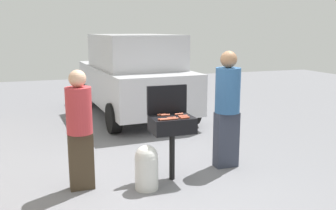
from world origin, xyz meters
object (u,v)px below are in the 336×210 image
Objects in this scene: hot_dog_4 at (185,118)px; hot_dog_5 at (184,117)px; hot_dog_3 at (183,116)px; hot_dog_9 at (163,119)px; hot_dog_1 at (171,118)px; hot_dog_8 at (165,120)px; person_right at (227,105)px; person_left at (80,126)px; propane_tank at (147,166)px; hot_dog_7 at (179,114)px; hot_dog_6 at (165,115)px; hot_dog_0 at (174,119)px; hot_dog_2 at (162,115)px; parked_minivan at (133,75)px; bbq_grill at (172,127)px.

hot_dog_5 is at bearing 86.96° from hot_dog_4.
hot_dog_3 and hot_dog_9 have the same top height.
hot_dog_1 is 0.14m from hot_dog_8.
person_left is at bearing 9.88° from person_right.
hot_dog_1 is 0.74m from propane_tank.
hot_dog_6 is at bearing 179.04° from hot_dog_7.
hot_dog_8 is 0.03m from hot_dog_9.
hot_dog_0 is 0.22m from hot_dog_3.
parked_minivan is at bearing 81.52° from hot_dog_2.
hot_dog_7 is 0.07× the size of person_right.
parked_minivan is (0.38, 4.44, 0.08)m from hot_dog_4.
bbq_grill is 7.16× the size of hot_dog_6.
person_left reaches higher than hot_dog_1.
hot_dog_5 is 1.00× the size of hot_dog_7.
parked_minivan is at bearing 81.06° from hot_dog_9.
propane_tank is (-0.27, -0.04, -0.62)m from hot_dog_8.
hot_dog_8 is at bearing -10.60° from person_left.
hot_dog_0 is at bearing -124.66° from hot_dog_7.
hot_dog_8 is 1.22m from person_right.
person_left is at bearing 159.96° from propane_tank.
person_right is (1.06, 0.13, 0.05)m from hot_dog_6.
person_left is at bearing -178.38° from hot_dog_2.
hot_dog_9 is at bearing -173.33° from hot_dog_5.
hot_dog_8 is (-0.12, -0.07, 0.00)m from hot_dog_1.
bbq_grill is 7.16× the size of hot_dog_5.
hot_dog_8 is at bearing -56.39° from hot_dog_9.
hot_dog_7 is at bearing -0.96° from hot_dog_6.
hot_dog_5 is (-0.01, -0.06, 0.00)m from hot_dog_3.
hot_dog_2 is 4.19m from parked_minivan.
hot_dog_9 is 0.21× the size of propane_tank.
hot_dog_6 is 0.25m from hot_dog_9.
parked_minivan is at bearing 85.24° from hot_dog_3.
parked_minivan is (0.54, 4.44, 0.08)m from hot_dog_0.
hot_dog_3 reaches higher than bbq_grill.
hot_dog_9 is (-0.33, -0.10, 0.00)m from hot_dog_3.
hot_dog_7 is at bearing 15.87° from person_right.
hot_dog_3 is at bearing 23.83° from person_right.
hot_dog_3 is (0.26, -0.17, 0.00)m from hot_dog_2.
hot_dog_7 is at bearing 45.38° from hot_dog_1.
person_right is (1.43, 0.42, 0.67)m from propane_tank.
hot_dog_1 reaches higher than propane_tank.
hot_dog_0 is 0.06m from hot_dog_1.
hot_dog_7 is 0.39m from hot_dog_8.
person_left is (-1.22, 0.20, -0.06)m from hot_dog_1.
bbq_grill is 0.28m from hot_dog_9.
hot_dog_2 is 0.28m from hot_dog_9.
hot_dog_8 reaches higher than propane_tank.
hot_dog_5 is 0.03× the size of parked_minivan.
hot_dog_6 is at bearing 13.99° from person_right.
hot_dog_3 reaches higher than propane_tank.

